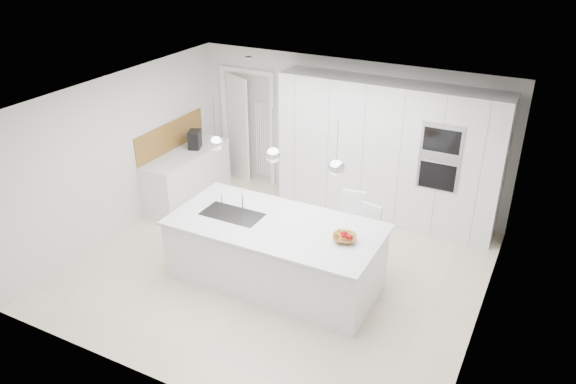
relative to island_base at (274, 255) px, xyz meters
The scene contains 27 objects.
floor 0.53m from the island_base, 108.43° to the left, with size 5.50×5.50×0.00m, color beige.
wall_back 2.92m from the island_base, 92.05° to the left, with size 5.50×5.50×0.00m, color silver.
wall_left 2.98m from the island_base, behind, with size 5.00×5.00×0.00m, color silver.
ceiling 2.09m from the island_base, 108.43° to the left, with size 5.50×5.50×0.00m, color white.
tall_cabinets 2.69m from the island_base, 74.36° to the left, with size 3.60×0.60×2.30m, color white.
oven_stack 2.86m from the island_base, 53.85° to the left, with size 0.62×0.04×1.05m, color #A5A5A8, non-canonical shape.
doorway_frame 3.50m from the island_base, 126.50° to the left, with size 1.11×0.08×2.13m, color white, non-canonical shape.
hallway_door 3.61m from the island_base, 130.22° to the left, with size 0.82×0.04×2.00m, color white.
radiator 3.28m from the island_base, 122.08° to the left, with size 0.32×0.04×1.40m, color white, non-canonical shape.
left_base_cabinets 2.96m from the island_base, 149.53° to the left, with size 0.60×1.80×0.86m, color white.
left_worktop 2.99m from the island_base, 149.53° to the left, with size 0.62×1.82×0.04m, color silver.
oak_backsplash 3.29m from the island_base, 152.14° to the left, with size 0.02×1.80×0.50m, color olive.
island_base is the anchor object (origin of this frame).
island_worktop 0.45m from the island_base, 90.00° to the left, with size 2.84×1.40×0.04m, color silver.
island_sink 0.76m from the island_base, behind, with size 0.84×0.44×0.18m, color #3F3F42, non-canonical shape.
island_tap 0.89m from the island_base, 161.57° to the left, with size 0.02×0.02×0.30m, color white.
pendant_left 1.70m from the island_base, behind, with size 0.20×0.20×0.20m, color white.
pendant_mid 1.47m from the island_base, 146.31° to the right, with size 0.20×0.20×0.20m, color white.
pendant_right 1.70m from the island_base, ahead, with size 0.20×0.20×0.20m, color white.
fruit_bowl 1.10m from the island_base, ahead, with size 0.30×0.30×0.07m, color olive.
espresso_machine 3.15m from the island_base, 145.13° to the left, with size 0.19×0.29×0.31m, color black.
bar_stool_left 1.17m from the island_base, 52.84° to the left, with size 0.36×0.50×1.08m, color white, non-canonical shape.
bar_stool_right 1.31m from the island_base, 38.98° to the left, with size 0.33×0.46×1.00m, color white, non-canonical shape.
apple_a 1.15m from the island_base, ahead, with size 0.07×0.07×0.07m, color #A7060D.
apple_b 1.11m from the island_base, ahead, with size 0.09×0.09×0.09m, color #A7060D.
apple_c 1.17m from the island_base, ahead, with size 0.07×0.07×0.07m, color #A7060D.
banana_bunch 1.12m from the island_base, ahead, with size 0.21×0.21×0.03m, color gold.
Camera 1 is at (3.21, -5.92, 4.58)m, focal length 35.00 mm.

